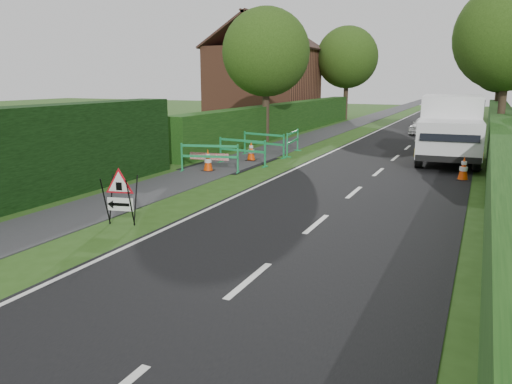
% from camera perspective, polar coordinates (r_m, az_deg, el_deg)
% --- Properties ---
extents(ground, '(120.00, 120.00, 0.00)m').
position_cam_1_polar(ground, '(8.72, -18.98, -9.29)').
color(ground, '#264814').
rests_on(ground, ground).
extents(road_surface, '(6.00, 90.00, 0.02)m').
position_cam_1_polar(road_surface, '(41.02, 20.19, 7.58)').
color(road_surface, black).
rests_on(road_surface, ground).
extents(footpath, '(2.00, 90.00, 0.02)m').
position_cam_1_polar(footpath, '(41.81, 12.60, 8.14)').
color(footpath, '#2D2D30').
rests_on(footpath, ground).
extents(hedge_west_far, '(1.00, 24.00, 1.80)m').
position_cam_1_polar(hedge_west_far, '(29.94, 3.48, 6.68)').
color(hedge_west_far, '#14380F').
rests_on(hedge_west_far, ground).
extents(hedge_east, '(1.20, 50.00, 1.50)m').
position_cam_1_polar(hedge_east, '(22.02, 26.38, 3.16)').
color(hedge_east, '#14380F').
rests_on(hedge_east, ground).
extents(house_west, '(7.50, 7.40, 7.88)m').
position_cam_1_polar(house_west, '(39.08, 0.88, 12.38)').
color(house_west, brown).
rests_on(house_west, ground).
extents(tree_nw, '(4.40, 4.40, 6.70)m').
position_cam_1_polar(tree_nw, '(25.95, 1.16, 15.67)').
color(tree_nw, '#2D2116').
rests_on(tree_nw, ground).
extents(tree_ne, '(5.20, 5.20, 7.79)m').
position_cam_1_polar(tree_ne, '(27.85, 26.98, 15.57)').
color(tree_ne, '#2D2116').
rests_on(tree_ne, ground).
extents(tree_fw, '(4.80, 4.80, 7.24)m').
position_cam_1_polar(tree_fw, '(41.12, 10.38, 14.89)').
color(tree_fw, '#2D2116').
rests_on(tree_fw, ground).
extents(tree_fe, '(4.20, 4.20, 6.33)m').
position_cam_1_polar(tree_fe, '(43.79, 26.17, 12.89)').
color(tree_fe, '#2D2116').
rests_on(tree_fe, ground).
extents(triangle_sign, '(0.89, 0.89, 1.08)m').
position_cam_1_polar(triangle_sign, '(11.31, -15.47, -0.05)').
color(triangle_sign, black).
rests_on(triangle_sign, ground).
extents(works_van, '(2.52, 5.71, 2.54)m').
position_cam_1_polar(works_van, '(20.98, 21.32, 6.93)').
color(works_van, silver).
rests_on(works_van, ground).
extents(traffic_cone_0, '(0.38, 0.38, 0.79)m').
position_cam_1_polar(traffic_cone_0, '(17.25, 22.64, 2.51)').
color(traffic_cone_0, black).
rests_on(traffic_cone_0, ground).
extents(traffic_cone_1, '(0.38, 0.38, 0.79)m').
position_cam_1_polar(traffic_cone_1, '(19.66, 24.00, 3.54)').
color(traffic_cone_1, black).
rests_on(traffic_cone_1, ground).
extents(traffic_cone_2, '(0.38, 0.38, 0.79)m').
position_cam_1_polar(traffic_cone_2, '(21.63, 21.61, 4.50)').
color(traffic_cone_2, black).
rests_on(traffic_cone_2, ground).
extents(traffic_cone_3, '(0.38, 0.38, 0.79)m').
position_cam_1_polar(traffic_cone_3, '(17.62, -5.51, 3.64)').
color(traffic_cone_3, black).
rests_on(traffic_cone_3, ground).
extents(traffic_cone_4, '(0.38, 0.38, 0.79)m').
position_cam_1_polar(traffic_cone_4, '(19.80, -0.56, 4.71)').
color(traffic_cone_4, black).
rests_on(traffic_cone_4, ground).
extents(ped_barrier_0, '(2.08, 0.87, 1.00)m').
position_cam_1_polar(ped_barrier_0, '(17.39, -5.34, 4.32)').
color(ped_barrier_0, '#1A8F4A').
rests_on(ped_barrier_0, ground).
extents(ped_barrier_1, '(2.09, 0.60, 1.00)m').
position_cam_1_polar(ped_barrier_1, '(18.83, -1.59, 5.02)').
color(ped_barrier_1, '#1A8F4A').
rests_on(ped_barrier_1, ground).
extents(ped_barrier_2, '(2.09, 0.76, 1.00)m').
position_cam_1_polar(ped_barrier_2, '(20.94, 0.89, 5.80)').
color(ped_barrier_2, '#1A8F4A').
rests_on(ped_barrier_2, ground).
extents(ped_barrier_3, '(0.61, 2.09, 1.00)m').
position_cam_1_polar(ped_barrier_3, '(21.71, 4.22, 6.02)').
color(ped_barrier_3, '#1A8F4A').
rests_on(ped_barrier_3, ground).
extents(redwhite_plank, '(1.49, 0.23, 0.25)m').
position_cam_1_polar(redwhite_plank, '(18.17, -5.35, 2.67)').
color(redwhite_plank, red).
rests_on(redwhite_plank, ground).
extents(hatchback_car, '(1.69, 3.27, 1.06)m').
position_cam_1_polar(hatchback_car, '(31.13, 18.76, 7.25)').
color(hatchback_car, silver).
rests_on(hatchback_car, ground).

